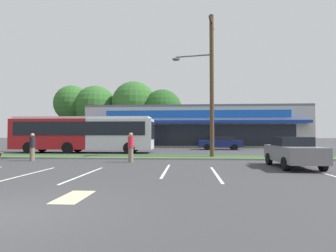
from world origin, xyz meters
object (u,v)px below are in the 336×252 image
object	(u,v)px
car_1	(293,152)
pedestrian_by_pole	(32,147)
utility_pole	(210,81)
city_bus	(83,133)
car_2	(220,143)
pedestrian_near_bench	(131,147)

from	to	relation	value
car_1	pedestrian_by_pole	size ratio (longest dim) A/B	2.39
utility_pole	car_1	world-z (taller)	utility_pole
city_bus	pedestrian_by_pole	size ratio (longest dim) A/B	7.30
car_2	pedestrian_by_pole	xyz separation A→B (m)	(-13.36, -13.65, 0.12)
utility_pole	city_bus	size ratio (longest dim) A/B	0.80
city_bus	pedestrian_near_bench	distance (m)	10.21
city_bus	utility_pole	bearing A→B (deg)	-25.11
utility_pole	car_1	bearing A→B (deg)	-54.63
pedestrian_by_pole	pedestrian_near_bench	bearing A→B (deg)	-123.95
car_1	pedestrian_by_pole	bearing A→B (deg)	-99.40
city_bus	car_1	bearing A→B (deg)	-35.61
car_1	utility_pole	bearing A→B (deg)	-144.63
car_1	pedestrian_near_bench	bearing A→B (deg)	-103.31
car_2	pedestrian_by_pole	distance (m)	19.10
pedestrian_near_bench	car_2	bearing A→B (deg)	-29.98
utility_pole	city_bus	xyz separation A→B (m)	(-11.05, 4.96, -3.67)
utility_pole	city_bus	bearing A→B (deg)	155.82
car_1	pedestrian_by_pole	xyz separation A→B (m)	(-15.14, 2.51, 0.08)
utility_pole	pedestrian_near_bench	xyz separation A→B (m)	(-4.98, -3.21, -4.54)
pedestrian_near_bench	pedestrian_by_pole	xyz separation A→B (m)	(-6.42, 0.44, -0.02)
city_bus	pedestrian_by_pole	distance (m)	7.79
pedestrian_by_pole	city_bus	bearing A→B (deg)	-32.62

